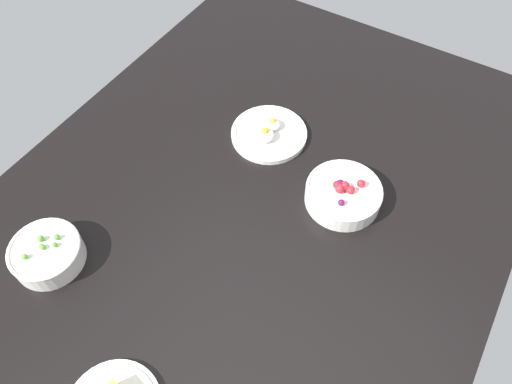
% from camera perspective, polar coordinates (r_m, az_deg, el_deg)
% --- Properties ---
extents(dining_table, '(1.48, 1.11, 0.04)m').
position_cam_1_polar(dining_table, '(1.15, 0.00, -1.17)').
color(dining_table, black).
rests_on(dining_table, ground).
extents(plate_eggs, '(0.19, 0.19, 0.05)m').
position_cam_1_polar(plate_eggs, '(1.24, 1.51, 6.91)').
color(plate_eggs, white).
rests_on(plate_eggs, dining_table).
extents(bowl_peas, '(0.15, 0.15, 0.06)m').
position_cam_1_polar(bowl_peas, '(1.11, -23.25, -6.60)').
color(bowl_peas, white).
rests_on(bowl_peas, dining_table).
extents(bowl_berries, '(0.17, 0.17, 0.06)m').
position_cam_1_polar(bowl_berries, '(1.12, 10.18, -0.23)').
color(bowl_berries, white).
rests_on(bowl_berries, dining_table).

